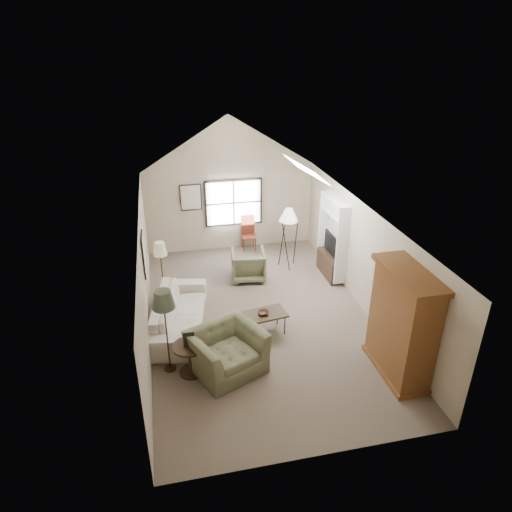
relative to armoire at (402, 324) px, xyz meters
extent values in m
cube|color=#6C5C4D|center=(-2.18, 2.40, -1.10)|extent=(5.00, 8.00, 0.01)
cube|color=tan|center=(-2.18, 6.40, 0.15)|extent=(5.00, 0.01, 2.50)
cube|color=tan|center=(-2.18, -1.60, 0.15)|extent=(5.00, 0.01, 2.50)
cube|color=tan|center=(-4.68, 2.40, 0.15)|extent=(0.01, 8.00, 2.50)
cube|color=tan|center=(0.32, 2.40, 0.15)|extent=(0.01, 8.00, 2.50)
cube|color=black|center=(-2.08, 6.36, 0.35)|extent=(1.72, 0.08, 1.42)
cube|color=black|center=(-4.65, 2.70, 0.65)|extent=(0.68, 0.04, 0.88)
cube|color=black|center=(-3.33, 6.37, 0.60)|extent=(0.62, 0.04, 0.78)
cube|color=brown|center=(0.00, 0.00, 0.00)|extent=(0.60, 1.50, 2.20)
cube|color=white|center=(0.16, 4.00, 0.05)|extent=(0.32, 1.30, 2.10)
cube|color=#382316|center=(0.14, 4.00, -0.80)|extent=(0.34, 1.18, 0.60)
cube|color=black|center=(0.14, 4.00, -0.18)|extent=(0.05, 0.90, 0.55)
imported|color=beige|center=(-4.01, 2.40, -0.72)|extent=(1.48, 2.74, 0.76)
imported|color=#646748|center=(-3.21, 0.75, -0.67)|extent=(1.69, 1.61, 0.86)
imported|color=#666A4A|center=(-2.06, 4.31, -0.69)|extent=(0.98, 1.00, 0.82)
cube|color=#342315|center=(-2.24, 1.77, -0.85)|extent=(1.06, 0.69, 0.50)
imported|color=#3E2219|center=(-2.24, 1.77, -0.57)|extent=(0.27, 0.27, 0.06)
cylinder|color=#3A2917|center=(-3.91, 0.80, -0.77)|extent=(0.76, 0.76, 0.65)
cube|color=brown|center=(-1.68, 6.10, -0.58)|extent=(0.42, 0.42, 1.05)
camera|label=1|loc=(-4.18, -6.32, 4.88)|focal=32.00mm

